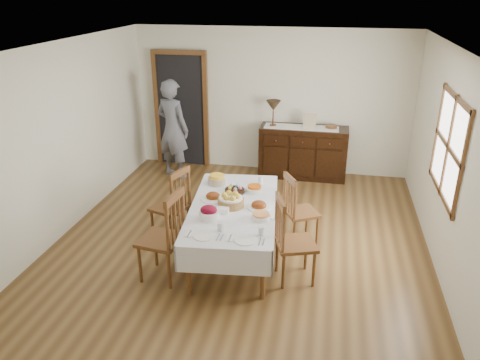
% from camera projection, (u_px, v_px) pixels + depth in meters
% --- Properties ---
extents(ground, '(6.00, 6.00, 0.00)m').
position_uv_depth(ground, '(239.00, 248.00, 6.28)').
color(ground, brown).
extents(room_shell, '(5.02, 6.02, 2.65)m').
position_uv_depth(room_shell, '(234.00, 121.00, 6.05)').
color(room_shell, silver).
rests_on(room_shell, ground).
extents(dining_table, '(1.27, 2.18, 0.71)m').
position_uv_depth(dining_table, '(233.00, 212.00, 5.88)').
color(dining_table, silver).
rests_on(dining_table, ground).
extents(chair_left_near, '(0.53, 0.53, 1.13)m').
position_uv_depth(chair_left_near, '(165.00, 236.00, 5.44)').
color(chair_left_near, brown).
rests_on(chair_left_near, ground).
extents(chair_left_far, '(0.56, 0.56, 1.06)m').
position_uv_depth(chair_left_far, '(173.00, 204.00, 6.31)').
color(chair_left_far, brown).
rests_on(chair_left_far, ground).
extents(chair_right_near, '(0.56, 0.56, 1.07)m').
position_uv_depth(chair_right_near, '(291.00, 239.00, 5.42)').
color(chair_right_near, brown).
rests_on(chair_right_near, ground).
extents(chair_right_far, '(0.55, 0.55, 0.99)m').
position_uv_depth(chair_right_far, '(298.00, 209.00, 6.25)').
color(chair_right_far, brown).
rests_on(chair_right_far, ground).
extents(sideboard, '(1.55, 0.56, 0.93)m').
position_uv_depth(sideboard, '(303.00, 152.00, 8.44)').
color(sideboard, black).
rests_on(sideboard, ground).
extents(person, '(0.69, 0.57, 1.90)m').
position_uv_depth(person, '(173.00, 126.00, 8.30)').
color(person, slate).
rests_on(person, ground).
extents(bread_basket, '(0.33, 0.33, 0.18)m').
position_uv_depth(bread_basket, '(231.00, 201.00, 5.81)').
color(bread_basket, olive).
rests_on(bread_basket, dining_table).
extents(egg_basket, '(0.27, 0.27, 0.10)m').
position_uv_depth(egg_basket, '(235.00, 190.00, 6.21)').
color(egg_basket, black).
rests_on(egg_basket, dining_table).
extents(ham_platter_a, '(0.33, 0.33, 0.11)m').
position_uv_depth(ham_platter_a, '(213.00, 197.00, 6.02)').
color(ham_platter_a, white).
rests_on(ham_platter_a, dining_table).
extents(ham_platter_b, '(0.28, 0.28, 0.11)m').
position_uv_depth(ham_platter_b, '(259.00, 206.00, 5.78)').
color(ham_platter_b, white).
rests_on(ham_platter_b, dining_table).
extents(beet_bowl, '(0.24, 0.24, 0.17)m').
position_uv_depth(beet_bowl, '(209.00, 213.00, 5.51)').
color(beet_bowl, white).
rests_on(beet_bowl, dining_table).
extents(carrot_bowl, '(0.23, 0.23, 0.09)m').
position_uv_depth(carrot_bowl, '(254.00, 189.00, 6.23)').
color(carrot_bowl, white).
rests_on(carrot_bowl, dining_table).
extents(pineapple_bowl, '(0.25, 0.25, 0.14)m').
position_uv_depth(pineapple_bowl, '(217.00, 180.00, 6.46)').
color(pineapple_bowl, tan).
rests_on(pineapple_bowl, dining_table).
extents(casserole_dish, '(0.22, 0.22, 0.07)m').
position_uv_depth(casserole_dish, '(261.00, 216.00, 5.51)').
color(casserole_dish, white).
rests_on(casserole_dish, dining_table).
extents(butter_dish, '(0.15, 0.10, 0.07)m').
position_uv_depth(butter_dish, '(223.00, 210.00, 5.65)').
color(butter_dish, white).
rests_on(butter_dish, dining_table).
extents(setting_left, '(0.43, 0.31, 0.10)m').
position_uv_depth(setting_left, '(209.00, 232.00, 5.18)').
color(setting_left, white).
rests_on(setting_left, dining_table).
extents(setting_right, '(0.43, 0.31, 0.10)m').
position_uv_depth(setting_right, '(250.00, 237.00, 5.09)').
color(setting_right, white).
rests_on(setting_right, dining_table).
extents(glass_far_a, '(0.06, 0.06, 0.10)m').
position_uv_depth(glass_far_a, '(225.00, 181.00, 6.46)').
color(glass_far_a, silver).
rests_on(glass_far_a, dining_table).
extents(glass_far_b, '(0.07, 0.07, 0.11)m').
position_uv_depth(glass_far_b, '(260.00, 180.00, 6.47)').
color(glass_far_b, silver).
rests_on(glass_far_b, dining_table).
extents(runner, '(1.30, 0.35, 0.01)m').
position_uv_depth(runner, '(301.00, 127.00, 8.25)').
color(runner, white).
rests_on(runner, sideboard).
extents(table_lamp, '(0.26, 0.26, 0.46)m').
position_uv_depth(table_lamp, '(273.00, 106.00, 8.21)').
color(table_lamp, brown).
rests_on(table_lamp, sideboard).
extents(picture_frame, '(0.22, 0.08, 0.28)m').
position_uv_depth(picture_frame, '(310.00, 121.00, 8.12)').
color(picture_frame, tan).
rests_on(picture_frame, sideboard).
extents(deco_bowl, '(0.20, 0.20, 0.06)m').
position_uv_depth(deco_bowl, '(331.00, 127.00, 8.20)').
color(deco_bowl, brown).
rests_on(deco_bowl, sideboard).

